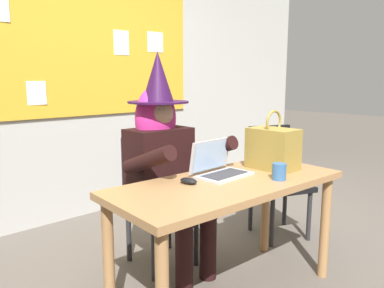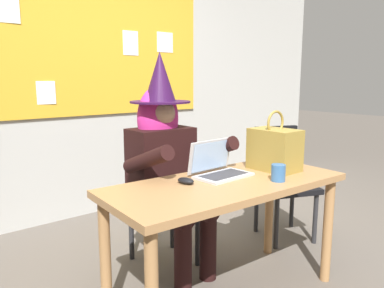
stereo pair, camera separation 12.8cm
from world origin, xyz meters
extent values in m
cube|color=#B2B2AD|center=(0.00, 1.95, 1.46)|extent=(6.55, 0.10, 2.91)
cube|color=gold|center=(0.00, 1.88, 1.55)|extent=(2.40, 0.02, 1.20)
cube|color=white|center=(0.81, 1.87, 1.66)|extent=(0.20, 0.01, 0.20)
cube|color=white|center=(-0.71, 1.87, 1.84)|extent=(0.22, 0.01, 0.25)
cube|color=white|center=(0.40, 1.87, 1.63)|extent=(0.17, 0.01, 0.23)
cube|color=white|center=(-0.43, 1.87, 1.17)|extent=(0.16, 0.01, 0.20)
cube|color=#A37547|center=(-0.06, 0.06, 0.69)|extent=(1.43, 0.68, 0.04)
cylinder|color=#A37547|center=(0.57, -0.21, 0.34)|extent=(0.06, 0.06, 0.67)
cylinder|color=#A37547|center=(-0.69, 0.34, 0.34)|extent=(0.06, 0.06, 0.67)
cylinder|color=#A37547|center=(0.59, 0.27, 0.34)|extent=(0.06, 0.06, 0.67)
cube|color=#2D3347|center=(-0.09, 0.65, 0.42)|extent=(0.46, 0.46, 0.04)
cube|color=#2D3347|center=(-0.07, 0.84, 0.66)|extent=(0.38, 0.08, 0.45)
cylinder|color=#262628|center=(0.06, 0.46, 0.20)|extent=(0.04, 0.04, 0.40)
cylinder|color=#262628|center=(-0.28, 0.49, 0.20)|extent=(0.04, 0.04, 0.40)
cylinder|color=#262628|center=(0.09, 0.80, 0.20)|extent=(0.04, 0.04, 0.40)
cylinder|color=#262628|center=(-0.24, 0.83, 0.20)|extent=(0.04, 0.04, 0.40)
cylinder|color=black|center=(0.00, 0.29, 0.22)|extent=(0.11, 0.11, 0.44)
cylinder|color=black|center=(-0.20, 0.29, 0.22)|extent=(0.11, 0.11, 0.44)
cylinder|color=black|center=(0.00, 0.45, 0.47)|extent=(0.16, 0.42, 0.15)
cylinder|color=black|center=(-0.20, 0.46, 0.47)|extent=(0.16, 0.42, 0.15)
cube|color=black|center=(-0.09, 0.67, 0.70)|extent=(0.43, 0.27, 0.52)
cylinder|color=black|center=(0.15, 0.43, 0.81)|extent=(0.10, 0.47, 0.24)
cylinder|color=black|center=(-0.35, 0.44, 0.81)|extent=(0.10, 0.47, 0.24)
sphere|color=#D1A889|center=(-0.09, 0.67, 1.06)|extent=(0.20, 0.20, 0.20)
ellipsoid|color=#D82D8C|center=(-0.09, 0.70, 1.02)|extent=(0.31, 0.23, 0.44)
cylinder|color=#2D0F38|center=(-0.09, 0.67, 1.13)|extent=(0.40, 0.40, 0.01)
cone|color=#2D0F38|center=(-0.09, 0.67, 1.29)|extent=(0.21, 0.21, 0.33)
cube|color=#B7B7BC|center=(-0.01, 0.14, 0.72)|extent=(0.35, 0.21, 0.01)
cube|color=#333338|center=(-0.01, 0.14, 0.73)|extent=(0.29, 0.15, 0.00)
cube|color=#B7B7BC|center=(-0.02, 0.26, 0.82)|extent=(0.34, 0.06, 0.20)
cube|color=#99B7E0|center=(-0.02, 0.25, 0.82)|extent=(0.30, 0.04, 0.17)
ellipsoid|color=black|center=(-0.27, 0.17, 0.73)|extent=(0.08, 0.11, 0.03)
cube|color=olive|center=(0.36, 0.07, 0.84)|extent=(0.20, 0.30, 0.26)
torus|color=olive|center=(0.36, 0.07, 1.01)|extent=(0.16, 0.02, 0.16)
cylinder|color=#336099|center=(0.16, -0.12, 0.76)|extent=(0.08, 0.08, 0.09)
cube|color=black|center=(0.91, 0.37, 0.43)|extent=(0.55, 0.55, 0.04)
cube|color=black|center=(0.99, 0.54, 0.67)|extent=(0.36, 0.19, 0.45)
cylinder|color=#262628|center=(1.00, 0.14, 0.20)|extent=(0.04, 0.04, 0.41)
cylinder|color=#262628|center=(0.69, 0.28, 0.20)|extent=(0.04, 0.04, 0.41)
cylinder|color=#262628|center=(1.14, 0.46, 0.20)|extent=(0.04, 0.04, 0.41)
cylinder|color=#262628|center=(0.82, 0.59, 0.20)|extent=(0.04, 0.04, 0.41)
camera|label=1|loc=(-1.60, -1.29, 1.28)|focal=34.78mm
camera|label=2|loc=(-1.51, -1.37, 1.28)|focal=34.78mm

